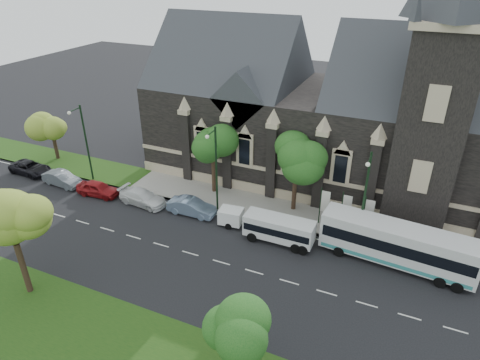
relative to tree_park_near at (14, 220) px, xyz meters
The scene contains 22 objects.
ground 16.02m from the tree_park_near, 36.69° to the left, with size 160.00×160.00×0.00m, color black.
sidewalk 22.64m from the tree_park_near, 57.21° to the left, with size 80.00×5.00×0.15m, color gray.
museum 32.36m from the tree_park_near, 58.50° to the left, with size 40.00×17.70×29.90m.
tree_park_near is the anchor object (origin of this frame).
tree_park_east 18.04m from the tree_park_near, ahead, with size 3.40×3.40×6.28m.
tree_walk_right 24.58m from the tree_park_near, 52.44° to the left, with size 4.08×4.08×7.80m.
tree_walk_left 20.38m from the tree_park_near, 72.95° to the left, with size 3.91×3.91×7.64m.
tree_walk_far 24.90m from the tree_park_near, 130.28° to the left, with size 3.40×3.40×6.28m.
street_lamp_near 26.97m from the tree_park_near, 36.08° to the left, with size 0.36×1.88×9.00m.
street_lamp_mid 17.71m from the tree_park_near, 63.90° to the left, with size 0.36×1.88×9.00m.
street_lamp_far 17.92m from the tree_park_near, 117.42° to the left, with size 0.36×1.88×9.00m.
banner_flag_left 25.65m from the tree_park_near, 44.54° to the left, with size 0.90×0.10×4.00m.
banner_flag_center 27.10m from the tree_park_near, 41.54° to the left, with size 0.90×0.10×4.00m.
banner_flag_right 28.61m from the tree_park_near, 38.86° to the left, with size 0.90×0.10×4.00m.
tour_coach 29.29m from the tree_park_near, 30.19° to the left, with size 12.52×3.69×3.60m.
shuttle_bus 20.98m from the tree_park_near, 41.66° to the left, with size 6.29×2.27×2.43m.
box_trailer 18.33m from the tree_park_near, 54.61° to the left, with size 3.23×1.91×1.69m.
sedan 16.49m from the tree_park_near, 68.26° to the left, with size 1.72×4.94×1.63m, color #748BA8.
car_far_red 15.65m from the tree_park_near, 111.37° to the left, with size 1.87×4.65×1.58m, color maroon.
car_far_white 15.14m from the tree_park_near, 89.44° to the left, with size 2.14×5.27×1.53m, color silver.
car_far_black 22.39m from the tree_park_near, 138.09° to the left, with size 2.45×5.30×1.47m, color black.
car_far_grey 18.27m from the tree_park_near, 127.40° to the left, with size 1.68×4.81×1.59m, color #555D63.
Camera 1 is at (12.82, -25.04, 22.76)m, focal length 31.54 mm.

